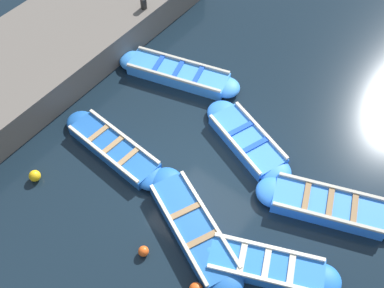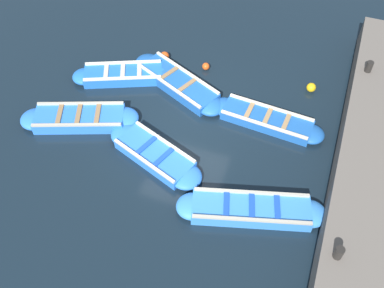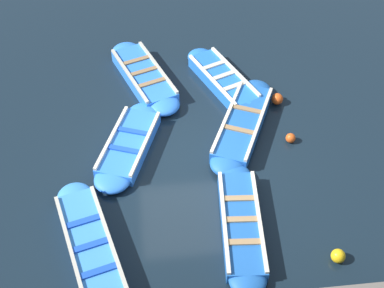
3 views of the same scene
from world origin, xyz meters
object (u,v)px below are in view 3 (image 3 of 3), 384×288
(boat_near_quay, at_px, (129,145))
(buoy_white_drifting, at_px, (338,256))
(boat_broadside, at_px, (144,77))
(buoy_yellow_far, at_px, (277,99))
(boat_bow_out, at_px, (92,250))
(boat_alongside, at_px, (243,124))
(boat_outer_left, at_px, (223,81))
(boat_outer_right, at_px, (241,224))
(buoy_orange_near, at_px, (291,138))

(boat_near_quay, height_order, buoy_white_drifting, boat_near_quay)
(boat_broadside, xyz_separation_m, buoy_white_drifting, (6.33, 3.71, -0.03))
(boat_near_quay, relative_size, buoy_white_drifting, 11.08)
(buoy_yellow_far, bearing_deg, boat_bow_out, -48.27)
(boat_alongside, bearing_deg, boat_outer_left, -172.74)
(boat_alongside, bearing_deg, boat_near_quay, -81.98)
(boat_outer_right, bearing_deg, buoy_yellow_far, 157.16)
(boat_outer_left, xyz_separation_m, buoy_orange_near, (2.40, 1.36, -0.05))
(boat_alongside, bearing_deg, boat_broadside, -132.60)
(boat_outer_left, distance_m, buoy_yellow_far, 1.62)
(boat_bow_out, relative_size, buoy_white_drifting, 13.21)
(boat_broadside, relative_size, boat_near_quay, 1.10)
(boat_broadside, relative_size, buoy_yellow_far, 11.57)
(boat_outer_right, height_order, boat_outer_left, boat_outer_left)
(boat_bow_out, xyz_separation_m, boat_near_quay, (-3.02, 0.84, -0.03))
(boat_outer_right, bearing_deg, buoy_orange_near, 145.88)
(boat_outer_left, distance_m, buoy_orange_near, 2.76)
(boat_alongside, relative_size, buoy_white_drifting, 12.53)
(boat_bow_out, xyz_separation_m, boat_broadside, (-5.67, 1.33, 0.00))
(boat_outer_right, distance_m, boat_near_quay, 3.56)
(boat_near_quay, height_order, buoy_orange_near, boat_near_quay)
(boat_outer_right, height_order, buoy_white_drifting, boat_outer_right)
(boat_outer_left, distance_m, boat_broadside, 2.24)
(boat_bow_out, relative_size, buoy_orange_near, 15.92)
(boat_outer_left, bearing_deg, boat_alongside, 7.26)
(buoy_yellow_far, bearing_deg, boat_broadside, -110.52)
(boat_outer_right, relative_size, buoy_orange_near, 14.30)
(boat_near_quay, height_order, buoy_yellow_far, boat_near_quay)
(boat_alongside, height_order, boat_bow_out, boat_bow_out)
(boat_bow_out, height_order, buoy_yellow_far, boat_bow_out)
(boat_outer_right, distance_m, buoy_white_drifting, 2.11)
(boat_broadside, bearing_deg, boat_alongside, 47.40)
(boat_bow_out, bearing_deg, buoy_orange_near, 120.33)
(boat_broadside, xyz_separation_m, buoy_yellow_far, (1.33, 3.55, -0.02))
(boat_outer_left, relative_size, boat_broadside, 0.92)
(buoy_orange_near, xyz_separation_m, buoy_yellow_far, (-1.49, -0.02, 0.03))
(boat_broadside, xyz_separation_m, boat_near_quay, (2.65, -0.49, -0.03))
(buoy_orange_near, distance_m, buoy_white_drifting, 3.52)
(buoy_yellow_far, bearing_deg, boat_outer_left, -124.25)
(buoy_yellow_far, relative_size, buoy_white_drifting, 1.05)
(buoy_orange_near, bearing_deg, buoy_white_drifting, 2.46)
(boat_bow_out, distance_m, boat_broadside, 5.83)
(boat_bow_out, xyz_separation_m, buoy_white_drifting, (0.65, 5.04, -0.03))
(boat_outer_right, height_order, boat_broadside, boat_broadside)
(boat_near_quay, distance_m, buoy_white_drifting, 5.58)
(boat_alongside, height_order, boat_broadside, boat_broadside)
(boat_outer_left, height_order, buoy_yellow_far, boat_outer_left)
(boat_outer_right, bearing_deg, boat_alongside, 169.50)
(boat_broadside, bearing_deg, boat_outer_right, 19.34)
(boat_alongside, relative_size, boat_bow_out, 0.95)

